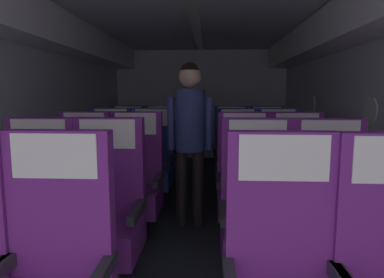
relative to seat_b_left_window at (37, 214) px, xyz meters
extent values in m
cube|color=#23282D|center=(0.99, 1.04, -0.48)|extent=(3.64, 7.41, 0.02)
cube|color=silver|center=(-0.73, 1.04, 0.62)|extent=(0.08, 7.01, 2.18)
cube|color=silver|center=(2.71, 1.04, 0.62)|extent=(0.08, 7.01, 2.18)
cube|color=silver|center=(0.99, 4.57, 0.62)|extent=(3.52, 0.06, 2.18)
cube|color=white|center=(-0.49, 1.04, 1.49)|extent=(0.39, 6.73, 0.36)
cube|color=white|center=(2.48, 1.04, 1.49)|extent=(0.39, 6.73, 0.36)
cube|color=white|center=(0.99, 1.04, 1.67)|extent=(0.12, 6.31, 0.02)
cylinder|color=white|center=(2.67, 1.04, 0.67)|extent=(0.01, 0.26, 0.26)
cylinder|color=white|center=(2.67, 2.80, 0.67)|extent=(0.01, 0.26, 0.26)
cube|color=#6B237A|center=(0.50, -0.68, 0.31)|extent=(0.48, 0.09, 0.69)
cube|color=silver|center=(0.50, -0.73, 0.55)|extent=(0.38, 0.01, 0.20)
cube|color=#6B237A|center=(1.50, -0.67, 0.31)|extent=(0.48, 0.09, 0.69)
cube|color=silver|center=(1.50, -0.72, 0.55)|extent=(0.38, 0.01, 0.20)
cube|color=#38383D|center=(0.00, -0.06, -0.36)|extent=(0.17, 0.17, 0.22)
cube|color=#6B237A|center=(0.00, -0.06, -0.14)|extent=(0.48, 0.48, 0.22)
cube|color=#6B237A|center=(0.00, 0.13, 0.31)|extent=(0.48, 0.09, 0.69)
cube|color=#28282D|center=(0.23, -0.06, 0.06)|extent=(0.05, 0.40, 0.06)
cube|color=silver|center=(0.00, 0.09, 0.55)|extent=(0.38, 0.01, 0.20)
cube|color=#38383D|center=(0.48, -0.05, -0.36)|extent=(0.17, 0.17, 0.22)
cube|color=#6B237A|center=(0.48, -0.05, -0.14)|extent=(0.48, 0.48, 0.22)
cube|color=#6B237A|center=(0.48, 0.14, 0.31)|extent=(0.48, 0.09, 0.69)
cube|color=#28282D|center=(0.71, -0.05, 0.06)|extent=(0.05, 0.40, 0.06)
cube|color=#28282D|center=(0.25, -0.05, 0.06)|extent=(0.05, 0.40, 0.06)
cube|color=silver|center=(0.48, 0.09, 0.55)|extent=(0.38, 0.01, 0.20)
cube|color=#38383D|center=(1.98, -0.04, -0.36)|extent=(0.17, 0.17, 0.22)
cube|color=#6B237A|center=(1.98, -0.04, -0.14)|extent=(0.48, 0.48, 0.22)
cube|color=#6B237A|center=(1.98, 0.15, 0.31)|extent=(0.48, 0.09, 0.69)
cube|color=#28282D|center=(2.21, -0.04, 0.06)|extent=(0.05, 0.40, 0.06)
cube|color=#28282D|center=(1.75, -0.04, 0.06)|extent=(0.05, 0.40, 0.06)
cube|color=silver|center=(1.98, 0.11, 0.55)|extent=(0.38, 0.01, 0.20)
cube|color=#38383D|center=(1.50, -0.04, -0.36)|extent=(0.17, 0.17, 0.22)
cube|color=#6B237A|center=(1.50, -0.04, -0.14)|extent=(0.48, 0.48, 0.22)
cube|color=#6B237A|center=(1.50, 0.16, 0.31)|extent=(0.48, 0.09, 0.69)
cube|color=#28282D|center=(1.73, -0.04, 0.06)|extent=(0.05, 0.40, 0.06)
cube|color=#28282D|center=(1.27, -0.04, 0.06)|extent=(0.05, 0.40, 0.06)
cube|color=silver|center=(1.50, 0.11, 0.55)|extent=(0.38, 0.01, 0.20)
cube|color=#38383D|center=(0.00, 0.77, -0.36)|extent=(0.17, 0.17, 0.22)
cube|color=#6B237A|center=(0.00, 0.77, -0.14)|extent=(0.48, 0.48, 0.22)
cube|color=#6B237A|center=(0.00, 0.96, 0.31)|extent=(0.48, 0.09, 0.69)
cube|color=#28282D|center=(0.23, 0.77, 0.06)|extent=(0.05, 0.40, 0.06)
cube|color=#28282D|center=(-0.23, 0.77, 0.06)|extent=(0.05, 0.40, 0.06)
cube|color=silver|center=(0.00, 0.92, 0.55)|extent=(0.38, 0.01, 0.20)
cube|color=#38383D|center=(0.49, 0.76, -0.36)|extent=(0.17, 0.17, 0.22)
cube|color=#6B237A|center=(0.49, 0.76, -0.14)|extent=(0.48, 0.48, 0.22)
cube|color=#6B237A|center=(0.49, 0.96, 0.31)|extent=(0.48, 0.09, 0.69)
cube|color=#28282D|center=(0.72, 0.76, 0.06)|extent=(0.05, 0.40, 0.06)
cube|color=#28282D|center=(0.26, 0.76, 0.06)|extent=(0.05, 0.40, 0.06)
cube|color=silver|center=(0.49, 0.91, 0.55)|extent=(0.38, 0.01, 0.20)
cube|color=#38383D|center=(1.97, 0.77, -0.36)|extent=(0.17, 0.17, 0.22)
cube|color=#6B237A|center=(1.97, 0.77, -0.14)|extent=(0.48, 0.48, 0.22)
cube|color=#6B237A|center=(1.97, 0.97, 0.31)|extent=(0.48, 0.09, 0.69)
cube|color=#28282D|center=(2.20, 0.77, 0.06)|extent=(0.05, 0.40, 0.06)
cube|color=#28282D|center=(1.74, 0.77, 0.06)|extent=(0.05, 0.40, 0.06)
cube|color=silver|center=(1.97, 0.92, 0.55)|extent=(0.38, 0.01, 0.20)
cube|color=#38383D|center=(1.50, 0.77, -0.36)|extent=(0.17, 0.17, 0.22)
cube|color=#6B237A|center=(1.50, 0.77, -0.14)|extent=(0.48, 0.48, 0.22)
cube|color=#6B237A|center=(1.50, 0.96, 0.31)|extent=(0.48, 0.09, 0.69)
cube|color=#28282D|center=(1.73, 0.77, 0.06)|extent=(0.05, 0.40, 0.06)
cube|color=#28282D|center=(1.27, 0.77, 0.06)|extent=(0.05, 0.40, 0.06)
cube|color=silver|center=(1.50, 0.92, 0.55)|extent=(0.38, 0.01, 0.20)
cube|color=#38383D|center=(0.00, 1.60, -0.36)|extent=(0.17, 0.17, 0.22)
cube|color=navy|center=(0.00, 1.60, -0.14)|extent=(0.48, 0.48, 0.22)
cube|color=navy|center=(0.00, 1.80, 0.31)|extent=(0.48, 0.09, 0.69)
cube|color=#28282D|center=(0.23, 1.60, 0.06)|extent=(0.05, 0.40, 0.06)
cube|color=#28282D|center=(-0.23, 1.60, 0.06)|extent=(0.05, 0.40, 0.06)
cube|color=silver|center=(0.00, 1.75, 0.55)|extent=(0.38, 0.01, 0.20)
cube|color=#38383D|center=(0.49, 1.61, -0.36)|extent=(0.17, 0.17, 0.22)
cube|color=navy|center=(0.49, 1.61, -0.14)|extent=(0.48, 0.48, 0.22)
cube|color=navy|center=(0.49, 1.81, 0.31)|extent=(0.48, 0.09, 0.69)
cube|color=#28282D|center=(0.72, 1.61, 0.06)|extent=(0.05, 0.40, 0.06)
cube|color=#28282D|center=(0.26, 1.61, 0.06)|extent=(0.05, 0.40, 0.06)
cube|color=silver|center=(0.49, 1.76, 0.55)|extent=(0.38, 0.01, 0.20)
cube|color=#38383D|center=(1.97, 1.60, -0.36)|extent=(0.17, 0.17, 0.22)
cube|color=navy|center=(1.97, 1.60, -0.14)|extent=(0.48, 0.48, 0.22)
cube|color=navy|center=(1.97, 1.79, 0.31)|extent=(0.48, 0.09, 0.69)
cube|color=#28282D|center=(2.20, 1.60, 0.06)|extent=(0.05, 0.40, 0.06)
cube|color=#28282D|center=(1.74, 1.60, 0.06)|extent=(0.05, 0.40, 0.06)
cube|color=silver|center=(1.97, 1.74, 0.55)|extent=(0.38, 0.01, 0.20)
cube|color=#38383D|center=(1.50, 1.62, -0.36)|extent=(0.17, 0.17, 0.22)
cube|color=navy|center=(1.50, 1.62, -0.14)|extent=(0.48, 0.48, 0.22)
cube|color=navy|center=(1.50, 1.81, 0.31)|extent=(0.48, 0.09, 0.69)
cube|color=#28282D|center=(1.73, 1.62, 0.06)|extent=(0.05, 0.40, 0.06)
cube|color=#28282D|center=(1.27, 1.62, 0.06)|extent=(0.05, 0.40, 0.06)
cube|color=silver|center=(1.50, 1.77, 0.55)|extent=(0.38, 0.01, 0.20)
cube|color=#38383D|center=(0.01, 2.44, -0.36)|extent=(0.17, 0.17, 0.22)
cube|color=navy|center=(0.01, 2.44, -0.14)|extent=(0.48, 0.48, 0.22)
cube|color=navy|center=(0.01, 2.64, 0.31)|extent=(0.48, 0.09, 0.69)
cube|color=#28282D|center=(0.24, 2.44, 0.06)|extent=(0.05, 0.40, 0.06)
cube|color=#28282D|center=(-0.22, 2.44, 0.06)|extent=(0.05, 0.40, 0.06)
cube|color=silver|center=(0.01, 2.59, 0.55)|extent=(0.38, 0.01, 0.20)
cube|color=#38383D|center=(0.49, 2.43, -0.36)|extent=(0.17, 0.17, 0.22)
cube|color=navy|center=(0.49, 2.43, -0.14)|extent=(0.48, 0.48, 0.22)
cube|color=navy|center=(0.49, 2.63, 0.31)|extent=(0.48, 0.09, 0.69)
cube|color=#28282D|center=(0.72, 2.43, 0.06)|extent=(0.05, 0.40, 0.06)
cube|color=#28282D|center=(0.26, 2.43, 0.06)|extent=(0.05, 0.40, 0.06)
cube|color=silver|center=(0.49, 2.58, 0.55)|extent=(0.38, 0.01, 0.20)
cube|color=#38383D|center=(1.98, 2.42, -0.36)|extent=(0.17, 0.17, 0.22)
cube|color=navy|center=(1.98, 2.42, -0.14)|extent=(0.48, 0.48, 0.22)
cube|color=navy|center=(1.98, 2.61, 0.31)|extent=(0.48, 0.09, 0.69)
cube|color=#28282D|center=(2.21, 2.42, 0.06)|extent=(0.05, 0.40, 0.06)
cube|color=#28282D|center=(1.75, 2.42, 0.06)|extent=(0.05, 0.40, 0.06)
cube|color=silver|center=(1.98, 2.57, 0.55)|extent=(0.38, 0.01, 0.20)
cube|color=#38383D|center=(1.49, 2.43, -0.36)|extent=(0.17, 0.17, 0.22)
cube|color=navy|center=(1.49, 2.43, -0.14)|extent=(0.48, 0.48, 0.22)
cube|color=navy|center=(1.49, 2.62, 0.31)|extent=(0.48, 0.09, 0.69)
cube|color=#28282D|center=(1.72, 2.43, 0.06)|extent=(0.05, 0.40, 0.06)
cube|color=#28282D|center=(1.26, 2.43, 0.06)|extent=(0.05, 0.40, 0.06)
cube|color=silver|center=(1.49, 2.58, 0.55)|extent=(0.38, 0.01, 0.20)
cylinder|color=black|center=(0.91, 1.00, -0.09)|extent=(0.11, 0.11, 0.75)
cylinder|color=black|center=(1.07, 1.00, -0.09)|extent=(0.11, 0.11, 0.75)
cylinder|color=navy|center=(0.99, 1.00, 0.57)|extent=(0.28, 0.28, 0.58)
cylinder|color=navy|center=(0.81, 1.00, 0.54)|extent=(0.07, 0.07, 0.50)
cylinder|color=navy|center=(1.17, 1.00, 0.54)|extent=(0.07, 0.07, 0.50)
sphere|color=tan|center=(0.99, 1.00, 0.98)|extent=(0.21, 0.21, 0.21)
sphere|color=black|center=(0.99, 1.00, 1.02)|extent=(0.18, 0.18, 0.18)
camera|label=1|loc=(1.18, -2.12, 0.81)|focal=30.99mm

